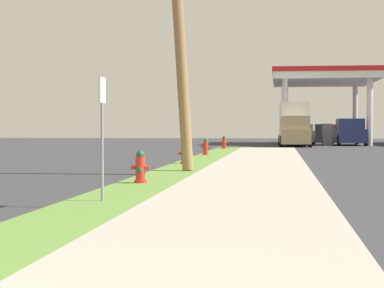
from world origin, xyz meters
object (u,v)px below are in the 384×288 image
(fire_hydrant_second, at_px, (140,168))
(truck_tan_at_far_bay, at_px, (294,125))
(truck_navy_on_apron, at_px, (348,133))
(car_red_by_near_pump, at_px, (325,134))
(fire_hydrant_fifth, at_px, (224,143))
(truck_black_at_forecourt, at_px, (294,132))
(fire_hydrant_fourth, at_px, (206,148))
(fire_hydrant_third, at_px, (184,154))
(street_sign_post, at_px, (102,113))
(car_silver_by_far_pump, at_px, (302,135))
(utility_pole_midground, at_px, (179,26))

(fire_hydrant_second, relative_size, truck_tan_at_far_bay, 0.12)
(truck_navy_on_apron, bearing_deg, car_red_by_near_pump, 95.89)
(fire_hydrant_fifth, relative_size, truck_black_at_forecourt, 0.14)
(fire_hydrant_fourth, relative_size, truck_navy_on_apron, 0.14)
(fire_hydrant_third, distance_m, street_sign_post, 12.22)
(fire_hydrant_second, xyz_separation_m, truck_navy_on_apron, (8.24, 37.87, 0.47))
(fire_hydrant_fifth, xyz_separation_m, truck_tan_at_far_bay, (4.22, 9.73, 1.04))
(fire_hydrant_second, distance_m, car_red_by_near_pump, 48.84)
(fire_hydrant_third, bearing_deg, car_red_by_near_pump, 79.70)
(street_sign_post, relative_size, truck_black_at_forecourt, 0.39)
(fire_hydrant_fifth, xyz_separation_m, truck_black_at_forecourt, (4.43, 19.89, 0.47))
(fire_hydrant_fourth, height_order, car_silver_by_far_pump, car_silver_by_far_pump)
(utility_pole_midground, relative_size, street_sign_post, 3.87)
(street_sign_post, bearing_deg, fire_hydrant_fifth, 90.29)
(fire_hydrant_fourth, height_order, truck_tan_at_far_bay, truck_tan_at_far_bay)
(truck_tan_at_far_bay, bearing_deg, truck_black_at_forecourt, 88.79)
(street_sign_post, height_order, truck_navy_on_apron, street_sign_post)
(fire_hydrant_fifth, distance_m, truck_navy_on_apron, 15.32)
(utility_pole_midground, xyz_separation_m, street_sign_post, (-0.12, -8.48, -2.67))
(fire_hydrant_fourth, relative_size, car_red_by_near_pump, 0.16)
(car_silver_by_far_pump, bearing_deg, car_red_by_near_pump, 72.62)
(car_silver_by_far_pump, distance_m, truck_black_at_forecourt, 3.60)
(fire_hydrant_third, distance_m, car_red_by_near_pump, 40.68)
(street_sign_post, xyz_separation_m, car_silver_by_far_pump, (4.87, 45.18, -0.91))
(fire_hydrant_fifth, relative_size, truck_tan_at_far_bay, 0.12)
(fire_hydrant_fourth, relative_size, car_silver_by_far_pump, 0.16)
(street_sign_post, xyz_separation_m, truck_navy_on_apron, (8.14, 41.73, -0.72))
(truck_black_at_forecourt, relative_size, truck_tan_at_far_bay, 0.85)
(fire_hydrant_third, bearing_deg, truck_tan_at_far_bay, 80.79)
(car_silver_by_far_pump, height_order, truck_black_at_forecourt, truck_black_at_forecourt)
(truck_tan_at_far_bay, bearing_deg, fire_hydrant_fourth, -103.01)
(street_sign_post, bearing_deg, truck_navy_on_apron, 78.97)
(car_silver_by_far_pump, xyz_separation_m, truck_black_at_forecourt, (-0.58, 3.55, 0.19))
(utility_pole_midground, relative_size, car_silver_by_far_pump, 1.80)
(truck_tan_at_far_bay, bearing_deg, fire_hydrant_second, -96.86)
(fire_hydrant_third, distance_m, fire_hydrant_fourth, 7.61)
(fire_hydrant_second, relative_size, street_sign_post, 0.35)
(truck_black_at_forecourt, bearing_deg, utility_pole_midground, -95.90)
(fire_hydrant_second, bearing_deg, car_red_by_near_pump, 81.57)
(utility_pole_midground, bearing_deg, truck_tan_at_far_bay, 82.53)
(fire_hydrant_third, distance_m, truck_navy_on_apron, 30.73)
(car_red_by_near_pump, bearing_deg, truck_navy_on_apron, -84.11)
(utility_pole_midground, bearing_deg, truck_black_at_forecourt, 84.10)
(car_silver_by_far_pump, relative_size, truck_black_at_forecourt, 0.84)
(truck_navy_on_apron, distance_m, truck_tan_at_far_bay, 5.18)
(fire_hydrant_fifth, xyz_separation_m, car_silver_by_far_pump, (5.01, 16.33, 0.28))
(fire_hydrant_third, height_order, fire_hydrant_fourth, same)
(fire_hydrant_second, distance_m, fire_hydrant_fifth, 24.98)
(street_sign_post, height_order, car_silver_by_far_pump, street_sign_post)
(truck_tan_at_far_bay, bearing_deg, street_sign_post, -96.02)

